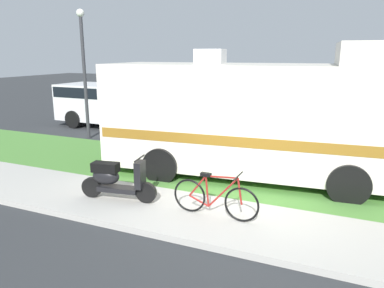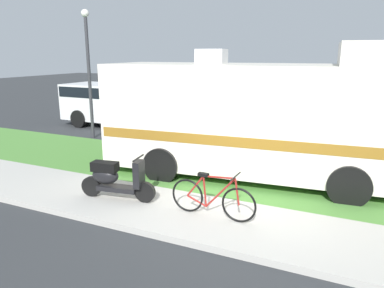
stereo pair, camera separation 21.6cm
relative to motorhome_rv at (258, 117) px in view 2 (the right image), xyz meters
name	(u,v)px [view 2 (the right image)]	position (x,y,z in m)	size (l,w,h in m)	color
ground_plane	(233,201)	(-0.01, -1.69, -1.61)	(80.00, 80.00, 0.00)	#2D3033
sidewalk	(213,220)	(-0.01, -2.89, -1.55)	(24.00, 2.00, 0.12)	#ADAAA3
grass_strip	(253,179)	(-0.01, -0.19, -1.57)	(24.00, 3.40, 0.08)	#4C8438
motorhome_rv	(258,117)	(0.00, 0.00, 0.00)	(7.53, 3.02, 3.39)	silver
scooter	(114,178)	(-2.26, -2.90, -1.03)	(1.68, 0.57, 0.97)	black
bicycle	(212,198)	(-0.05, -2.85, -1.11)	(1.72, 0.52, 0.89)	black
pickup_truck_near	(113,104)	(-7.59, 4.20, -0.64)	(5.56, 2.24, 1.82)	silver
street_lamp_post	(88,63)	(-6.86, 1.91, 1.18)	(0.28, 0.28, 4.65)	#333338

